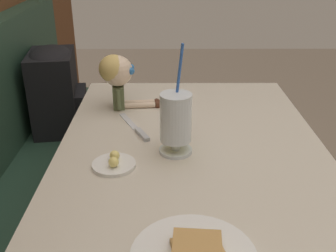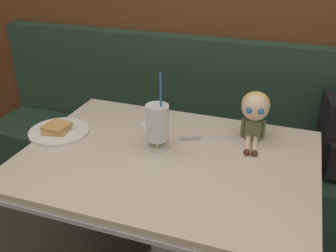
{
  "view_description": "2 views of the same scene",
  "coord_description": "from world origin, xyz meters",
  "px_view_note": "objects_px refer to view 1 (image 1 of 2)",
  "views": [
    {
      "loc": [
        -1.08,
        0.26,
        1.31
      ],
      "look_at": [
        -0.01,
        0.25,
        0.8
      ],
      "focal_mm": 42.67,
      "sensor_mm": 36.0,
      "label": 1
    },
    {
      "loc": [
        0.41,
        -0.99,
        1.5
      ],
      "look_at": [
        -0.01,
        0.22,
        0.85
      ],
      "focal_mm": 41.05,
      "sensor_mm": 36.0,
      "label": 2
    }
  ],
  "objects_px": {
    "milkshake_glass": "(176,121)",
    "butter_knife": "(138,131)",
    "butter_saucer": "(114,163)",
    "backpack": "(56,88)",
    "seated_doll": "(117,74)"
  },
  "relations": [
    {
      "from": "seated_doll",
      "to": "butter_knife",
      "type": "bearing_deg",
      "value": -158.06
    },
    {
      "from": "milkshake_glass",
      "to": "butter_knife",
      "type": "xyz_separation_m",
      "value": [
        0.13,
        0.12,
        -0.1
      ]
    },
    {
      "from": "milkshake_glass",
      "to": "butter_saucer",
      "type": "xyz_separation_m",
      "value": [
        -0.08,
        0.17,
        -0.09
      ]
    },
    {
      "from": "milkshake_glass",
      "to": "seated_doll",
      "type": "xyz_separation_m",
      "value": [
        0.34,
        0.2,
        0.03
      ]
    },
    {
      "from": "butter_knife",
      "to": "seated_doll",
      "type": "relative_size",
      "value": 0.99
    },
    {
      "from": "butter_knife",
      "to": "seated_doll",
      "type": "xyz_separation_m",
      "value": [
        0.21,
        0.08,
        0.12
      ]
    },
    {
      "from": "milkshake_glass",
      "to": "butter_saucer",
      "type": "bearing_deg",
      "value": 115.31
    },
    {
      "from": "milkshake_glass",
      "to": "backpack",
      "type": "relative_size",
      "value": 0.78
    },
    {
      "from": "backpack",
      "to": "butter_knife",
      "type": "bearing_deg",
      "value": -145.62
    },
    {
      "from": "butter_saucer",
      "to": "backpack",
      "type": "distance_m",
      "value": 0.94
    },
    {
      "from": "milkshake_glass",
      "to": "seated_doll",
      "type": "relative_size",
      "value": 1.42
    },
    {
      "from": "butter_saucer",
      "to": "seated_doll",
      "type": "height_order",
      "value": "seated_doll"
    },
    {
      "from": "milkshake_glass",
      "to": "backpack",
      "type": "bearing_deg",
      "value": 35.72
    },
    {
      "from": "butter_knife",
      "to": "backpack",
      "type": "distance_m",
      "value": 0.78
    },
    {
      "from": "butter_knife",
      "to": "milkshake_glass",
      "type": "bearing_deg",
      "value": -138.4
    }
  ]
}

